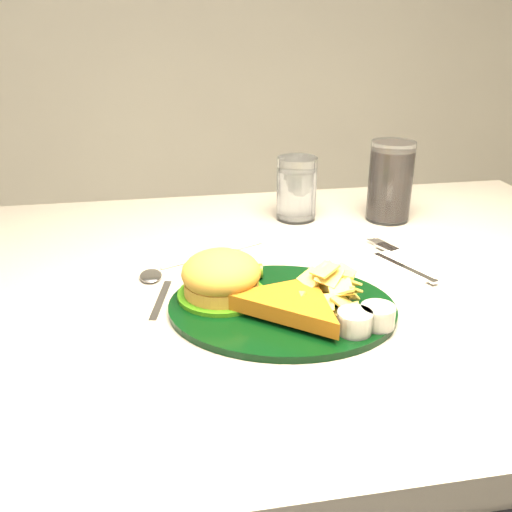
{
  "coord_description": "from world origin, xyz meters",
  "views": [
    {
      "loc": [
        -0.15,
        -0.71,
        1.1
      ],
      "look_at": [
        -0.03,
        -0.04,
        0.8
      ],
      "focal_mm": 40.0,
      "sensor_mm": 36.0,
      "label": 1
    }
  ],
  "objects_px": {
    "cola_glass": "(390,181)",
    "water_glass": "(297,189)",
    "table": "(269,479)",
    "fork_napkin": "(402,265)",
    "dinner_plate": "(282,288)"
  },
  "relations": [
    {
      "from": "dinner_plate",
      "to": "water_glass",
      "type": "relative_size",
      "value": 2.55
    },
    {
      "from": "water_glass",
      "to": "dinner_plate",
      "type": "bearing_deg",
      "value": -106.73
    },
    {
      "from": "table",
      "to": "dinner_plate",
      "type": "xyz_separation_m",
      "value": [
        -0.01,
        -0.1,
        0.41
      ]
    },
    {
      "from": "table",
      "to": "water_glass",
      "type": "distance_m",
      "value": 0.5
    },
    {
      "from": "cola_glass",
      "to": "fork_napkin",
      "type": "bearing_deg",
      "value": -106.47
    },
    {
      "from": "table",
      "to": "fork_napkin",
      "type": "xyz_separation_m",
      "value": [
        0.19,
        -0.01,
        0.38
      ]
    },
    {
      "from": "water_glass",
      "to": "fork_napkin",
      "type": "height_order",
      "value": "water_glass"
    },
    {
      "from": "table",
      "to": "cola_glass",
      "type": "distance_m",
      "value": 0.55
    },
    {
      "from": "table",
      "to": "water_glass",
      "type": "bearing_deg",
      "value": 68.18
    },
    {
      "from": "fork_napkin",
      "to": "dinner_plate",
      "type": "bearing_deg",
      "value": -177.42
    },
    {
      "from": "table",
      "to": "cola_glass",
      "type": "height_order",
      "value": "cola_glass"
    },
    {
      "from": "table",
      "to": "cola_glass",
      "type": "relative_size",
      "value": 8.53
    },
    {
      "from": "water_glass",
      "to": "fork_napkin",
      "type": "distance_m",
      "value": 0.26
    },
    {
      "from": "cola_glass",
      "to": "water_glass",
      "type": "bearing_deg",
      "value": 168.37
    },
    {
      "from": "dinner_plate",
      "to": "water_glass",
      "type": "distance_m",
      "value": 0.35
    }
  ]
}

